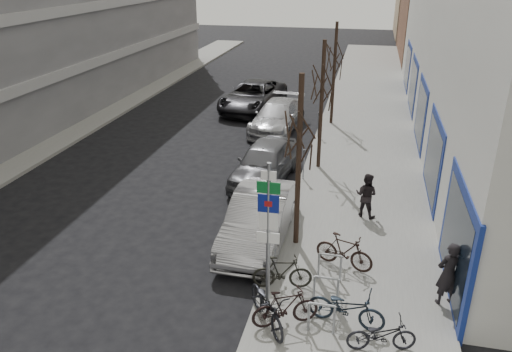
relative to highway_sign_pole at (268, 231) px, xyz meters
The scene contains 24 objects.
ground 3.44m from the highway_sign_pole, behind, with size 120.00×120.00×0.00m, color black.
sidewalk_east 10.50m from the highway_sign_pole, 78.15° to the left, with size 5.00×70.00×0.15m, color slate.
sidewalk_west 16.90m from the highway_sign_pole, 143.24° to the left, with size 3.00×70.00×0.15m, color slate.
brick_building_far 41.42m from the highway_sign_pole, 75.16° to the left, with size 12.00×14.00×8.00m, color brown.
highway_sign_pole is the anchor object (origin of this frame).
bike_rack 2.36m from the highway_sign_pole, 23.59° to the left, with size 0.66×2.26×0.83m.
tree_near 3.88m from the highway_sign_pole, 86.74° to the left, with size 1.80×1.80×5.50m.
tree_mid 10.15m from the highway_sign_pole, 88.86° to the left, with size 1.80×1.80×5.50m.
tree_far 16.59m from the highway_sign_pole, 89.31° to the left, with size 1.80×1.80×5.50m.
meter_front 3.39m from the highway_sign_pole, 94.75° to the left, with size 0.10×0.08×1.27m.
meter_mid 8.65m from the highway_sign_pole, 91.68° to the left, with size 0.10×0.08×1.27m.
meter_back 14.10m from the highway_sign_pole, 91.02° to the left, with size 0.10×0.08×1.27m.
bike_near_left 1.77m from the highway_sign_pole, 79.48° to the right, with size 0.60×1.98×1.21m, color black.
bike_near_right 1.91m from the highway_sign_pole, 38.42° to the right, with size 0.50×1.69×1.03m, color black.
bike_mid_curb 2.61m from the highway_sign_pole, ahead, with size 0.57×1.90×1.16m, color black.
bike_mid_inner 2.11m from the highway_sign_pole, 79.96° to the left, with size 0.49×1.63×0.99m, color black.
bike_far_curb 3.42m from the highway_sign_pole, 15.39° to the right, with size 0.48×1.59×0.97m, color black.
bike_far_inner 3.49m from the highway_sign_pole, 54.42° to the left, with size 0.52×1.75×1.06m, color black.
parked_car_front 4.04m from the highway_sign_pole, 105.72° to the left, with size 1.72×4.94×1.63m, color #A7A6AB.
parked_car_mid 8.69m from the highway_sign_pole, 102.22° to the left, with size 1.93×4.79×1.63m, color #54555A.
parked_car_back 15.29m from the highway_sign_pole, 99.58° to the left, with size 2.15×5.29×1.54m, color #A6A6AB.
lane_car 19.23m from the highway_sign_pole, 104.16° to the left, with size 2.81×6.09×1.69m, color black.
pedestrian_near 4.81m from the highway_sign_pole, 16.89° to the left, with size 0.65×0.43×1.78m, color black.
pedestrian_far 6.41m from the highway_sign_pole, 68.62° to the left, with size 0.59×0.40×1.60m, color black.
Camera 1 is at (4.38, -10.09, 8.32)m, focal length 35.00 mm.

